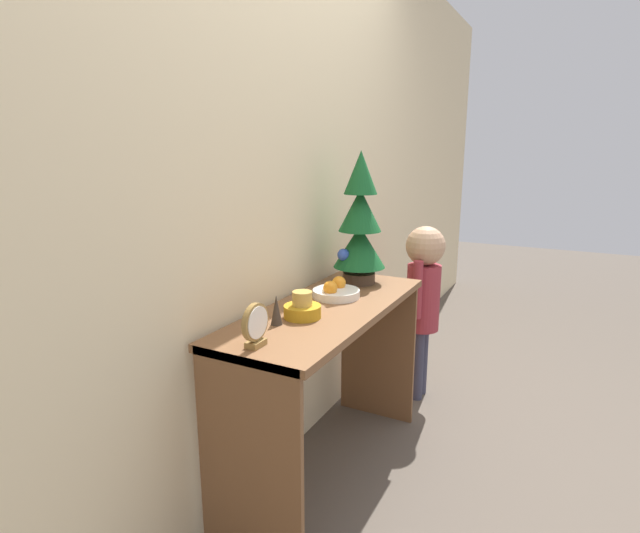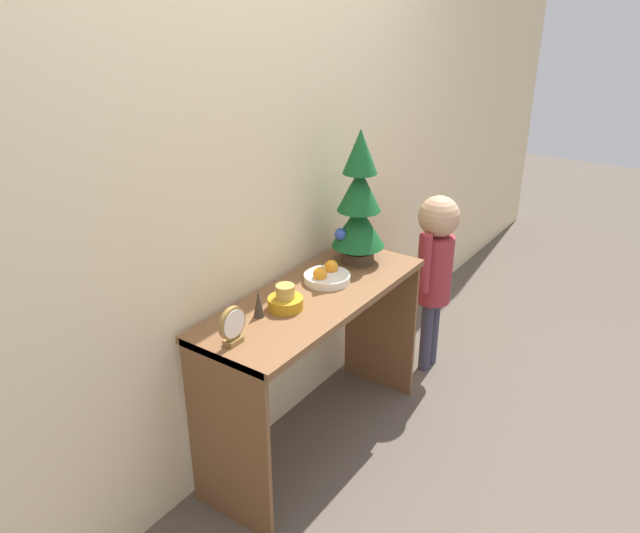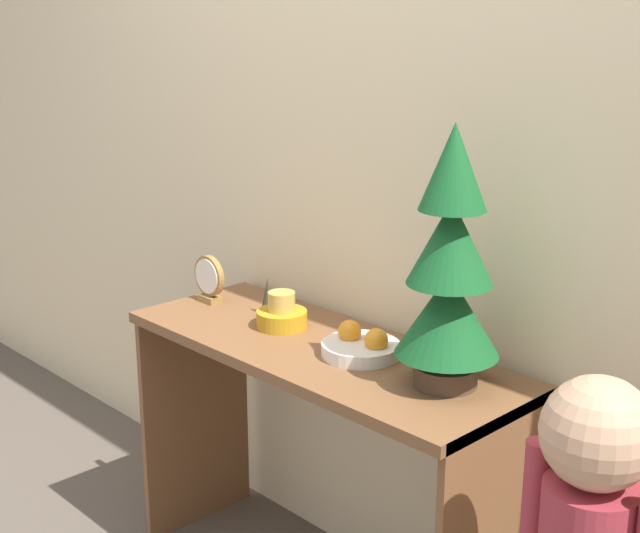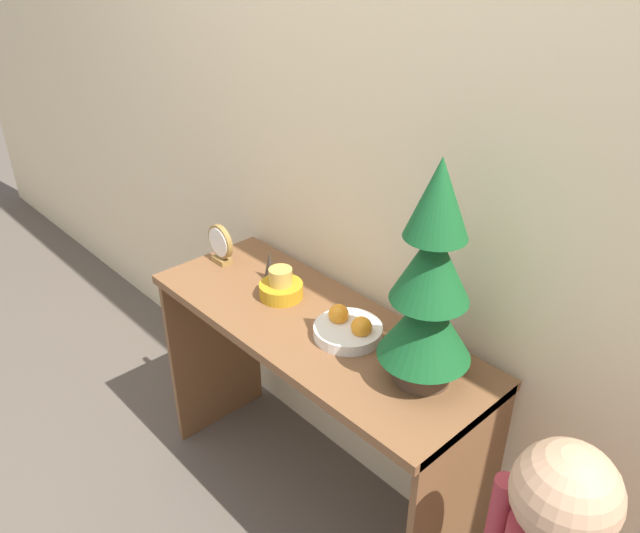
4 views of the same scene
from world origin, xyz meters
The scene contains 9 objects.
ground_plane centered at (0.00, 0.00, 0.00)m, with size 12.00×12.00×0.00m, color brown.
back_wall centered at (0.00, 0.48, 1.25)m, with size 7.00×0.05×2.50m, color beige.
console_table centered at (0.00, 0.22, 0.58)m, with size 1.15×0.43×0.76m.
mini_tree centered at (0.39, 0.25, 1.04)m, with size 0.24×0.24×0.61m.
fruit_bowl centered at (0.12, 0.24, 0.78)m, with size 0.20×0.20×0.08m.
singing_bowl centered at (-0.17, 0.24, 0.79)m, with size 0.14×0.14×0.10m.
desk_clock centered at (-0.49, 0.23, 0.83)m, with size 0.12×0.04×0.14m.
figurine centered at (-0.28, 0.28, 0.81)m, with size 0.04×0.04×0.11m.
child_figure centered at (0.87, 0.07, 0.64)m, with size 0.28×0.21×0.97m.
Camera 1 is at (-1.71, -0.64, 1.36)m, focal length 28.00 mm.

